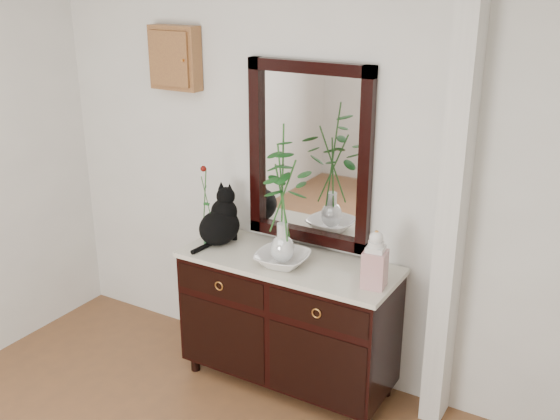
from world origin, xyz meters
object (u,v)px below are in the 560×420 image
Objects in this scene: cat at (219,216)px; lotus_bowl at (282,259)px; ginger_jar at (375,259)px; sideboard at (288,316)px.

lotus_bowl is (0.51, -0.08, -0.14)m from cat.
cat is 1.09× the size of ginger_jar.
lotus_bowl is 0.58m from ginger_jar.
sideboard is at bearing 91.97° from lotus_bowl.
lotus_bowl is at bearing -4.29° from cat.
sideboard is 0.79m from ginger_jar.
sideboard is at bearing 4.31° from cat.
ginger_jar is (0.57, 0.02, 0.13)m from lotus_bowl.
lotus_bowl reaches higher than sideboard.
cat reaches higher than lotus_bowl.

